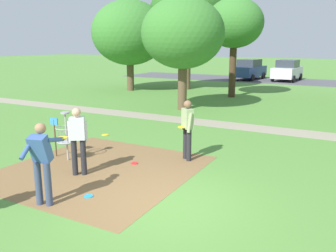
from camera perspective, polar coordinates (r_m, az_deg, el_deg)
The scene contains 19 objects.
ground_plane at distance 7.42m, azimuth -1.20°, elevation -12.64°, with size 160.00×160.00×0.00m, color #518438.
dirt_tee_pad at distance 9.54m, azimuth -10.86°, elevation -6.86°, with size 4.71×4.85×0.01m, color brown.
disc_golf_basket at distance 10.33m, azimuth -16.25°, elevation -1.25°, with size 0.98×0.58×1.39m.
player_foreground_watching at distance 9.88m, azimuth 3.13°, elevation -0.10°, with size 0.47×0.45×1.71m.
player_throwing at distance 7.52m, azimuth -19.68°, elevation -5.00°, with size 0.44×1.17×1.71m.
player_waiting_right at distance 9.00m, azimuth -14.32°, elevation -1.82°, with size 0.48×0.45×1.71m.
frisbee_near_basket at distance 7.97m, azimuth -12.72°, elevation -10.99°, with size 0.20×0.20×0.02m, color #1E93DB.
frisbee_by_tee at distance 13.00m, azimuth -10.10°, elevation -1.40°, with size 0.25×0.25×0.02m, color gold.
frisbee_mid_grass at distance 9.84m, azimuth -5.41°, elevation -6.00°, with size 0.20×0.20×0.02m, color red.
frisbee_far_left at distance 12.43m, azimuth -20.52°, elevation -2.72°, with size 0.22×0.22×0.02m, color red.
frisbee_far_right at distance 12.26m, azimuth -15.73°, elevation -2.59°, with size 0.22×0.22×0.02m, color gold.
tree_near_right at distance 17.48m, azimuth 2.41°, elevation 14.68°, with size 4.00×4.00×5.42m.
tree_mid_left at distance 22.20m, azimuth 10.66°, elevation 15.90°, with size 3.45×3.45×5.89m.
tree_mid_center at distance 25.77m, azimuth 3.20°, elevation 17.36°, with size 5.44×5.44×7.47m.
tree_mid_right at distance 25.11m, azimuth -6.24°, elevation 14.69°, with size 5.15×5.15×6.14m.
parking_lot_strip at distance 32.97m, azimuth 22.49°, elevation 6.53°, with size 36.00×6.00×0.01m, color #4C4C51.
parked_car_leftmost at distance 33.85m, azimuth 12.95°, elevation 8.89°, with size 2.37×4.39×1.84m.
parked_car_center_left at distance 33.51m, azimuth 18.68°, elevation 8.50°, with size 2.20×4.32×1.84m.
gravel_path at distance 14.24m, azimuth 14.10°, elevation -0.36°, with size 40.00×1.21×0.00m, color gray.
Camera 1 is at (3.29, -5.82, 3.22)m, focal length 37.82 mm.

